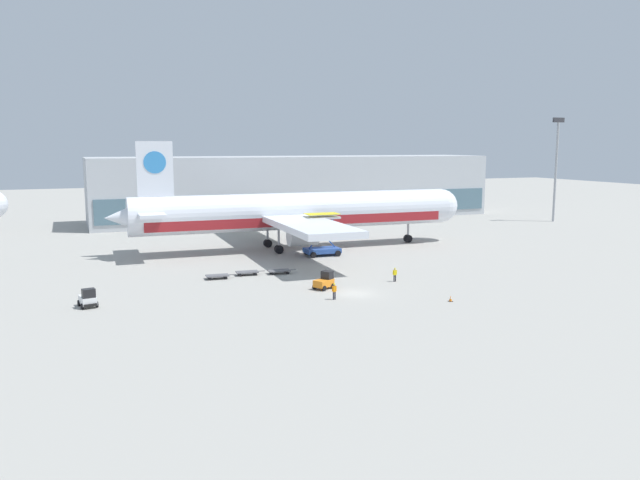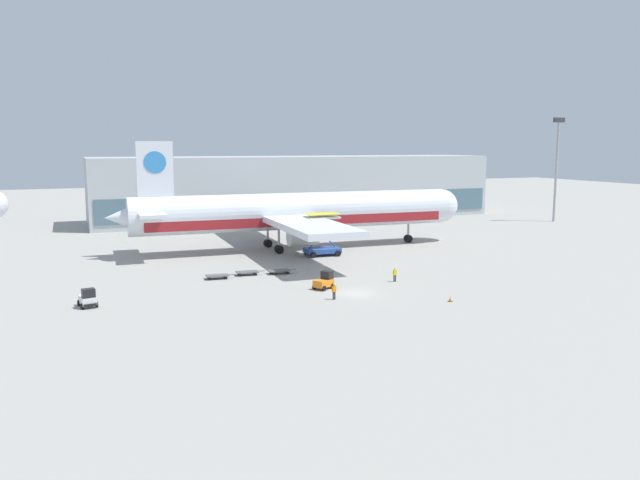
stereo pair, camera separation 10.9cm
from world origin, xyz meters
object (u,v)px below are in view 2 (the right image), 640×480
object	(u,v)px
airplane_main	(293,213)
traffic_cone_near	(450,299)
baggage_tug_mid	(325,281)
ground_crew_far	(334,290)
baggage_dolly_third	(279,271)
baggage_dolly_second	(247,272)
ground_crew_near	(395,274)
baggage_dolly_lead	(217,276)
light_mast	(557,162)
baggage_tug_foreground	(88,299)
scissor_lift_loader	(322,240)

from	to	relation	value
airplane_main	traffic_cone_near	bearing A→B (deg)	-82.17
baggage_tug_mid	ground_crew_far	size ratio (longest dim) A/B	1.58
airplane_main	baggage_dolly_third	bearing A→B (deg)	-113.24
baggage_dolly_second	ground_crew_near	world-z (taller)	ground_crew_near
baggage_dolly_lead	ground_crew_far	size ratio (longest dim) A/B	2.11
light_mast	airplane_main	distance (m)	66.94
baggage_tug_foreground	baggage_dolly_third	world-z (taller)	baggage_tug_foreground
baggage_tug_foreground	baggage_dolly_third	xyz separation A→B (m)	(23.42, 8.56, -0.49)
traffic_cone_near	baggage_dolly_lead	bearing A→B (deg)	134.63
baggage_tug_foreground	ground_crew_near	world-z (taller)	baggage_tug_foreground
baggage_tug_foreground	ground_crew_far	distance (m)	25.44
airplane_main	ground_crew_far	bearing A→B (deg)	-100.33
baggage_dolly_second	ground_crew_far	world-z (taller)	ground_crew_far
baggage_dolly_lead	ground_crew_far	distance (m)	17.72
airplane_main	ground_crew_near	size ratio (longest dim) A/B	34.13
light_mast	ground_crew_near	xyz separation A→B (m)	(-61.98, -40.89, -11.98)
scissor_lift_loader	baggage_dolly_lead	xyz separation A→B (m)	(-18.35, -10.48, -1.96)
traffic_cone_near	light_mast	bearing A→B (deg)	40.18
light_mast	scissor_lift_loader	xyz separation A→B (m)	(-63.21, -20.71, -10.62)
baggage_dolly_lead	ground_crew_near	world-z (taller)	ground_crew_near
baggage_dolly_second	ground_crew_far	bearing A→B (deg)	-67.18
airplane_main	baggage_tug_foreground	distance (m)	41.43
light_mast	ground_crew_far	xyz separation A→B (m)	(-72.35, -46.31, -11.92)
scissor_lift_loader	baggage_dolly_third	world-z (taller)	scissor_lift_loader
airplane_main	baggage_dolly_third	xyz separation A→B (m)	(-8.30, -17.62, -5.45)
ground_crew_near	traffic_cone_near	bearing A→B (deg)	93.99
baggage_tug_mid	baggage_dolly_third	xyz separation A→B (m)	(-2.17, 10.04, -0.49)
airplane_main	baggage_dolly_second	size ratio (longest dim) A/B	15.48
baggage_dolly_lead	ground_crew_near	size ratio (longest dim) A/B	2.21
baggage_dolly_third	traffic_cone_near	size ratio (longest dim) A/B	6.11
light_mast	scissor_lift_loader	world-z (taller)	light_mast
scissor_lift_loader	ground_crew_far	distance (m)	27.22
baggage_tug_mid	baggage_dolly_third	size ratio (longest dim) A/B	0.75
ground_crew_near	baggage_tug_foreground	bearing A→B (deg)	-1.74
scissor_lift_loader	ground_crew_far	size ratio (longest dim) A/B	3.57
baggage_tug_foreground	baggage_dolly_third	distance (m)	24.94
baggage_dolly_third	ground_crew_near	world-z (taller)	ground_crew_near
baggage_dolly_third	ground_crew_far	world-z (taller)	ground_crew_far
baggage_dolly_third	ground_crew_far	distance (m)	15.27
airplane_main	ground_crew_far	xyz separation A→B (m)	(-7.17, -32.83, -4.79)
ground_crew_far	traffic_cone_near	bearing A→B (deg)	146.41
scissor_lift_loader	baggage_dolly_lead	world-z (taller)	scissor_lift_loader
scissor_lift_loader	baggage_dolly_lead	size ratio (longest dim) A/B	1.69
baggage_dolly_lead	ground_crew_near	bearing A→B (deg)	-21.55
baggage_dolly_second	baggage_dolly_third	xyz separation A→B (m)	(4.04, -0.71, 0.00)
airplane_main	baggage_tug_foreground	xyz separation A→B (m)	(-31.72, -26.18, -4.96)
light_mast	traffic_cone_near	distance (m)	81.19
scissor_lift_loader	baggage_tug_foreground	xyz separation A→B (m)	(-33.69, -18.96, -1.48)
scissor_lift_loader	baggage_tug_foreground	size ratio (longest dim) A/B	2.39
airplane_main	baggage_tug_mid	xyz separation A→B (m)	(-6.13, -27.66, -4.96)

